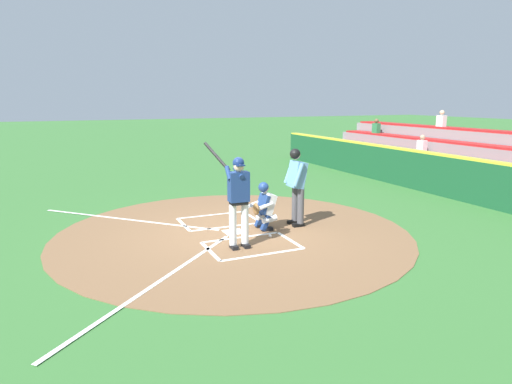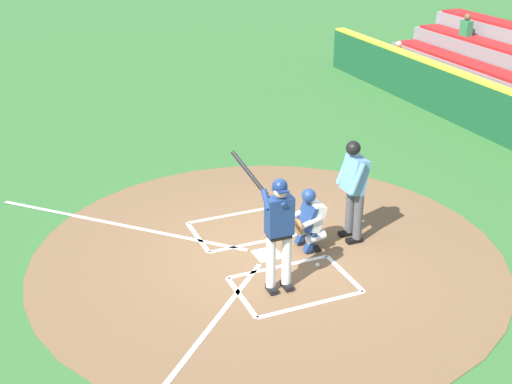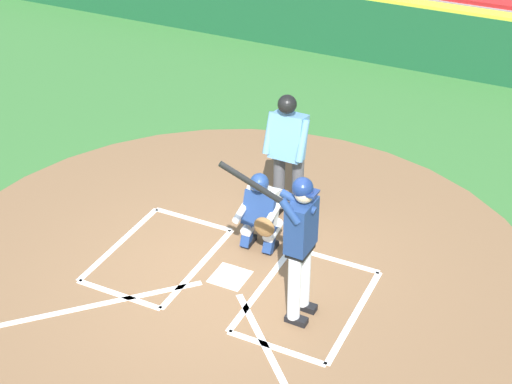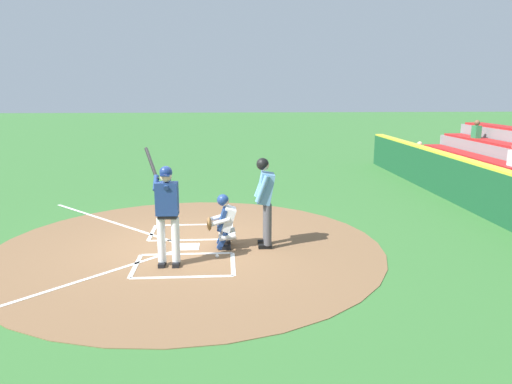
% 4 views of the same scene
% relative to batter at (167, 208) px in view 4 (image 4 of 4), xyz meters
% --- Properties ---
extents(ground_plane, '(120.00, 120.00, 0.00)m').
position_rel_batter_xyz_m(ground_plane, '(1.03, -0.29, -1.10)').
color(ground_plane, '#387033').
extents(dirt_circle, '(8.00, 8.00, 0.01)m').
position_rel_batter_xyz_m(dirt_circle, '(1.03, -0.29, -1.09)').
color(dirt_circle, brown).
rests_on(dirt_circle, ground).
extents(home_plate_and_chalk, '(7.93, 4.91, 0.01)m').
position_rel_batter_xyz_m(home_plate_and_chalk, '(1.03, 0.59, -1.08)').
color(home_plate_and_chalk, white).
rests_on(home_plate_and_chalk, dirt_circle).
extents(batter, '(0.94, 0.69, 2.13)m').
position_rel_batter_xyz_m(batter, '(0.00, 0.00, 0.00)').
color(batter, white).
rests_on(batter, ground).
extents(catcher, '(0.59, 0.60, 1.13)m').
position_rel_batter_xyz_m(catcher, '(0.97, -1.03, -0.51)').
color(catcher, black).
rests_on(catcher, ground).
extents(plate_umpire, '(0.59, 0.41, 1.86)m').
position_rel_batter_xyz_m(plate_umpire, '(0.98, -1.87, -0.02)').
color(plate_umpire, '#4C4C51').
rests_on(plate_umpire, ground).
extents(baseball, '(0.07, 0.07, 0.07)m').
position_rel_batter_xyz_m(baseball, '(0.35, -0.89, -1.06)').
color(baseball, white).
rests_on(baseball, ground).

